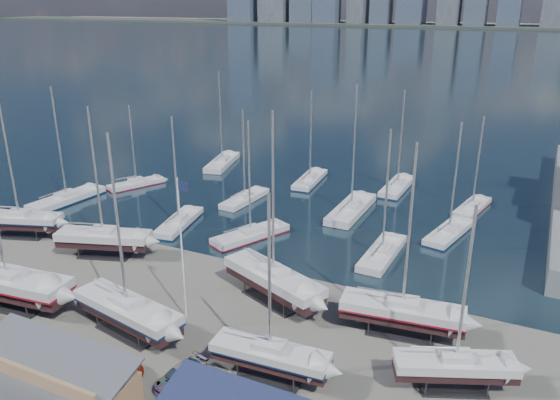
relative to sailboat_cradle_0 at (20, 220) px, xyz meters
The scene contains 28 objects.
ground 26.22m from the sailboat_cradle_0, 10.61° to the right, with size 1400.00×1400.00×0.00m, color #605E59.
water 306.27m from the sailboat_cradle_0, 85.19° to the left, with size 1400.00×600.00×0.40m, color #192C39.
far_shore 565.77m from the sailboat_cradle_0, 87.40° to the left, with size 1400.00×80.00×2.20m, color #2D332D.
shed_grey 33.06m from the sailboat_cradle_0, 39.01° to the right, with size 12.60×8.40×4.17m.
sailboat_cradle_0 is the anchor object (origin of this frame).
sailboat_cradle_1 16.58m from the sailboat_cradle_0, 43.26° to the right, with size 12.48×4.74×19.40m.
sailboat_cradle_2 12.52m from the sailboat_cradle_0, ahead, with size 10.41×5.89×16.36m.
sailboat_cradle_3 26.66m from the sailboat_cradle_0, 22.34° to the right, with size 11.01×4.86×17.11m.
sailboat_cradle_4 33.21m from the sailboat_cradle_0, ahead, with size 11.30×6.97×17.74m.
sailboat_cradle_5 39.27m from the sailboat_cradle_0, 15.09° to the right, with size 9.02×3.08×14.47m.
sailboat_cradle_6 45.16m from the sailboat_cradle_0, ahead, with size 10.44×4.07×16.41m.
sailboat_cradle_7 50.55m from the sailboat_cradle_0, ahead, with size 8.77×5.54×14.06m.
sailboat_moored_0 11.66m from the sailboat_cradle_0, 110.42° to the left, with size 4.18×11.35×16.59m.
sailboat_moored_1 20.40m from the sailboat_cradle_0, 89.61° to the left, with size 5.80×8.67×12.67m.
sailboat_moored_2 35.84m from the sailboat_cradle_0, 80.46° to the left, with size 5.50×11.24×16.35m.
sailboat_moored_3 18.31m from the sailboat_cradle_0, 35.53° to the left, with size 4.48×9.89×14.28m.
sailboat_moored_4 28.16m from the sailboat_cradle_0, 50.36° to the left, with size 3.21×9.09×13.46m.
sailboat_moored_5 40.33m from the sailboat_cradle_0, 55.51° to the left, with size 3.62×10.04×14.70m.
sailboat_moored_6 27.04m from the sailboat_cradle_0, 24.39° to the left, with size 6.61×10.01×14.61m.
sailboat_moored_7 40.42m from the sailboat_cradle_0, 36.22° to the left, with size 3.29×11.65×17.58m.
sailboat_moored_8 50.53m from the sailboat_cradle_0, 45.14° to the left, with size 3.12×10.26×15.23m.
sailboat_moored_9 41.90m from the sailboat_cradle_0, 18.03° to the left, with size 2.99×9.89×14.83m.
sailboat_moored_10 50.39m from the sailboat_cradle_0, 25.80° to the left, with size 4.66×9.89×14.26m.
sailboat_moored_11 56.52m from the sailboat_cradle_0, 34.28° to the left, with size 4.08×9.09×13.13m.
car_b 24.17m from the sailboat_cradle_0, 43.67° to the right, with size 1.45×4.14×1.37m, color gray.
car_c 32.25m from the sailboat_cradle_0, 30.10° to the right, with size 2.25×4.87×1.35m, color gray.
car_d 35.04m from the sailboat_cradle_0, 22.82° to the right, with size 1.79×4.41×1.28m, color gray.
flagpole 28.97m from the sailboat_cradle_0, 12.63° to the right, with size 1.14×0.12×12.93m.
Camera 1 is at (27.34, -45.04, 26.23)m, focal length 35.00 mm.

